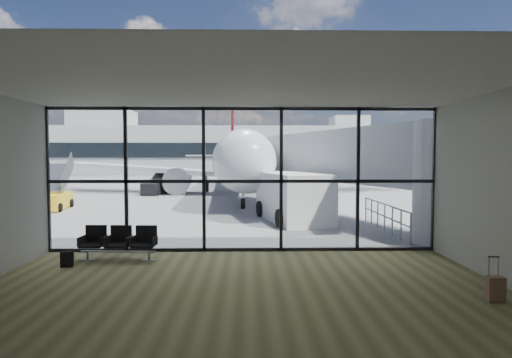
{
  "coord_description": "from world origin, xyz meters",
  "views": [
    {
      "loc": [
        0.16,
        -13.25,
        2.96
      ],
      "look_at": [
        0.48,
        3.0,
        2.11
      ],
      "focal_mm": 30.0,
      "sensor_mm": 36.0,
      "label": 1
    }
  ],
  "objects_px": {
    "suitcase": "(496,289)",
    "airliner": "(236,160)",
    "mobile_stairs": "(49,199)",
    "seating_row": "(120,241)",
    "backpack": "(67,259)",
    "service_van": "(294,197)",
    "belt_loader": "(154,187)"
  },
  "relations": [
    {
      "from": "backpack",
      "to": "mobile_stairs",
      "type": "distance_m",
      "value": 14.08
    },
    {
      "from": "mobile_stairs",
      "to": "service_van",
      "type": "bearing_deg",
      "value": -26.38
    },
    {
      "from": "backpack",
      "to": "service_van",
      "type": "xyz_separation_m",
      "value": [
        6.97,
        8.06,
        0.91
      ]
    },
    {
      "from": "backpack",
      "to": "suitcase",
      "type": "xyz_separation_m",
      "value": [
        9.9,
        -2.99,
        0.05
      ]
    },
    {
      "from": "backpack",
      "to": "belt_loader",
      "type": "relative_size",
      "value": 0.13
    },
    {
      "from": "airliner",
      "to": "suitcase",
      "type": "bearing_deg",
      "value": -81.33
    },
    {
      "from": "service_van",
      "to": "belt_loader",
      "type": "height_order",
      "value": "service_van"
    },
    {
      "from": "seating_row",
      "to": "airliner",
      "type": "xyz_separation_m",
      "value": [
        2.69,
        24.83,
        2.13
      ]
    },
    {
      "from": "backpack",
      "to": "belt_loader",
      "type": "distance_m",
      "value": 22.25
    },
    {
      "from": "suitcase",
      "to": "airliner",
      "type": "distance_m",
      "value": 29.4
    },
    {
      "from": "suitcase",
      "to": "airliner",
      "type": "xyz_separation_m",
      "value": [
        -6.05,
        28.68,
        2.39
      ]
    },
    {
      "from": "suitcase",
      "to": "belt_loader",
      "type": "distance_m",
      "value": 27.98
    },
    {
      "from": "backpack",
      "to": "service_van",
      "type": "relative_size",
      "value": 0.09
    },
    {
      "from": "belt_loader",
      "to": "mobile_stairs",
      "type": "bearing_deg",
      "value": -105.91
    },
    {
      "from": "service_van",
      "to": "mobile_stairs",
      "type": "bearing_deg",
      "value": 148.09
    },
    {
      "from": "seating_row",
      "to": "airliner",
      "type": "relative_size",
      "value": 0.06
    },
    {
      "from": "backpack",
      "to": "airliner",
      "type": "height_order",
      "value": "airliner"
    },
    {
      "from": "backpack",
      "to": "mobile_stairs",
      "type": "xyz_separation_m",
      "value": [
        -6.25,
        12.61,
        0.39
      ]
    },
    {
      "from": "seating_row",
      "to": "backpack",
      "type": "bearing_deg",
      "value": -140.62
    },
    {
      "from": "service_van",
      "to": "belt_loader",
      "type": "xyz_separation_m",
      "value": [
        -9.43,
        14.05,
        -0.59
      ]
    },
    {
      "from": "seating_row",
      "to": "suitcase",
      "type": "bearing_deg",
      "value": -20.82
    },
    {
      "from": "seating_row",
      "to": "mobile_stairs",
      "type": "height_order",
      "value": "mobile_stairs"
    },
    {
      "from": "seating_row",
      "to": "backpack",
      "type": "relative_size",
      "value": 4.67
    },
    {
      "from": "suitcase",
      "to": "mobile_stairs",
      "type": "distance_m",
      "value": 22.46
    },
    {
      "from": "service_van",
      "to": "belt_loader",
      "type": "bearing_deg",
      "value": 110.93
    },
    {
      "from": "suitcase",
      "to": "mobile_stairs",
      "type": "height_order",
      "value": "mobile_stairs"
    },
    {
      "from": "service_van",
      "to": "belt_loader",
      "type": "relative_size",
      "value": 1.49
    },
    {
      "from": "airliner",
      "to": "mobile_stairs",
      "type": "distance_m",
      "value": 16.65
    },
    {
      "from": "airliner",
      "to": "belt_loader",
      "type": "bearing_deg",
      "value": -153.68
    },
    {
      "from": "suitcase",
      "to": "service_van",
      "type": "height_order",
      "value": "service_van"
    },
    {
      "from": "suitcase",
      "to": "service_van",
      "type": "bearing_deg",
      "value": 106.27
    },
    {
      "from": "seating_row",
      "to": "backpack",
      "type": "xyz_separation_m",
      "value": [
        -1.15,
        -0.85,
        -0.31
      ]
    }
  ]
}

